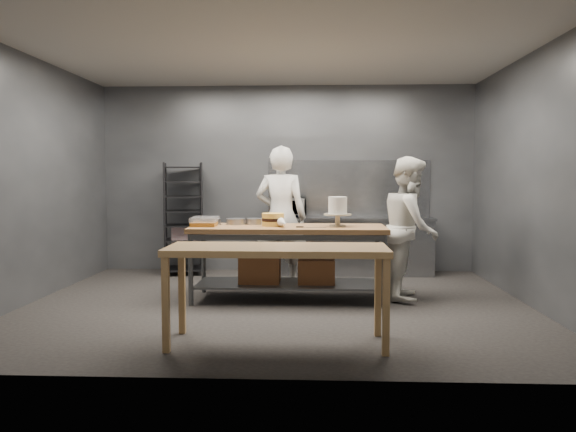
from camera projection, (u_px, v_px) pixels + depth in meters
The scene contains 16 objects.
ground at pixel (277, 304), 6.74m from camera, with size 6.00×6.00×0.00m, color black.
back_wall at pixel (287, 179), 9.12m from camera, with size 6.00×0.04×3.00m, color #4C4F54.
work_table at pixel (286, 254), 6.97m from camera, with size 2.40×0.90×0.92m.
near_counter at pixel (277, 256), 5.09m from camera, with size 2.00×0.70×0.90m.
back_counter at pixel (349, 245), 8.83m from camera, with size 2.60×0.60×0.90m.
splashback_panel at pixel (349, 188), 9.07m from camera, with size 2.60×0.02×0.90m, color slate.
speed_rack at pixel (184, 220), 8.84m from camera, with size 0.73×0.76×1.75m.
chef_behind at pixel (281, 217), 7.77m from camera, with size 0.71×0.47×1.95m, color silver.
chef_right at pixel (411, 228), 7.03m from camera, with size 0.87×0.67×1.78m, color white.
microwave at pixel (289, 207), 8.83m from camera, with size 0.54×0.37×0.30m, color black.
frosted_cake_stand at pixel (338, 208), 6.87m from camera, with size 0.34×0.34×0.37m.
layer_cake at pixel (273, 220), 6.96m from camera, with size 0.27×0.27×0.16m.
cake_pans at pixel (233, 221), 7.21m from camera, with size 0.83×0.34×0.07m.
piping_bag at pixel (283, 223), 6.73m from camera, with size 0.12×0.12×0.38m, color white.
offset_spatula at pixel (307, 227), 6.75m from camera, with size 0.36×0.02×0.02m.
pastry_clamshells at pixel (205, 221), 7.00m from camera, with size 0.32×0.44×0.11m.
Camera 1 is at (0.43, -6.63, 1.53)m, focal length 35.00 mm.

